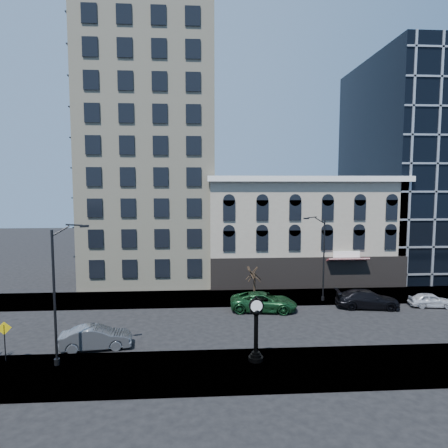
{
  "coord_description": "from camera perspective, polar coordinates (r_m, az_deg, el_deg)",
  "views": [
    {
      "loc": [
        -0.37,
        -31.65,
        11.38
      ],
      "look_at": [
        2.0,
        4.0,
        8.0
      ],
      "focal_mm": 32.0,
      "sensor_mm": 36.0,
      "label": 1
    }
  ],
  "objects": [
    {
      "name": "street_lamp_far",
      "position": [
        39.84,
        13.33,
        -1.71
      ],
      "size": [
        2.2,
        0.53,
        8.51
      ],
      "rotation": [
        0.0,
        0.0,
        3.27
      ],
      "color": "black",
      "rests_on": "sidewalk_far"
    },
    {
      "name": "street_clock",
      "position": [
        26.68,
        4.6,
        -15.08
      ],
      "size": [
        0.97,
        0.97,
        4.27
      ],
      "rotation": [
        0.0,
        0.0,
        0.15
      ],
      "color": "black",
      "rests_on": "sidewalk_near"
    },
    {
      "name": "victorian_row",
      "position": [
        49.42,
        10.72,
        -0.94
      ],
      "size": [
        22.6,
        11.19,
        12.5
      ],
      "color": "#A19784",
      "rests_on": "ground"
    },
    {
      "name": "car_far_b",
      "position": [
        40.34,
        19.79,
        -10.06
      ],
      "size": [
        6.11,
        3.21,
        1.69
      ],
      "primitive_type": "imported",
      "rotation": [
        0.0,
        0.0,
        1.42
      ],
      "color": "black",
      "rests_on": "ground"
    },
    {
      "name": "sidewalk_near",
      "position": [
        26.22,
        -2.8,
        -20.18
      ],
      "size": [
        160.0,
        6.0,
        0.12
      ],
      "primitive_type": "cube",
      "color": "gray",
      "rests_on": "ground"
    },
    {
      "name": "car_far_a",
      "position": [
        37.39,
        5.67,
        -10.99
      ],
      "size": [
        6.41,
        3.64,
        1.69
      ],
      "primitive_type": "imported",
      "rotation": [
        0.0,
        0.0,
        1.43
      ],
      "color": "#143F1E",
      "rests_on": "ground"
    },
    {
      "name": "car_near_b",
      "position": [
        30.46,
        -17.82,
        -15.18
      ],
      "size": [
        5.07,
        2.35,
        1.61
      ],
      "primitive_type": "imported",
      "rotation": [
        0.0,
        0.0,
        1.71
      ],
      "color": "#595B60",
      "rests_on": "ground"
    },
    {
      "name": "ground",
      "position": [
        33.63,
        -3.04,
        -14.38
      ],
      "size": [
        160.0,
        160.0,
        0.0
      ],
      "primitive_type": "plane",
      "color": "black",
      "rests_on": "ground"
    },
    {
      "name": "bare_tree_far",
      "position": [
        40.19,
        4.39,
        -6.53
      ],
      "size": [
        2.29,
        2.29,
        3.94
      ],
      "color": "#302318",
      "rests_on": "sidewalk_far"
    },
    {
      "name": "sidewalk_far",
      "position": [
        41.23,
        -3.2,
        -10.54
      ],
      "size": [
        160.0,
        6.0,
        0.12
      ],
      "primitive_type": "cube",
      "color": "gray",
      "rests_on": "ground"
    },
    {
      "name": "cream_tower",
      "position": [
        51.47,
        -10.48,
        14.19
      ],
      "size": [
        15.9,
        15.4,
        42.5
      ],
      "color": "beige",
      "rests_on": "ground"
    },
    {
      "name": "warning_sign",
      "position": [
        30.02,
        -28.88,
        -13.63
      ],
      "size": [
        0.82,
        0.33,
        2.63
      ],
      "rotation": [
        0.0,
        0.0,
        0.34
      ],
      "color": "black",
      "rests_on": "sidewalk_near"
    },
    {
      "name": "car_far_c",
      "position": [
        43.05,
        27.42,
        -9.62
      ],
      "size": [
        4.09,
        2.08,
        1.33
      ],
      "primitive_type": "imported",
      "rotation": [
        0.0,
        0.0,
        1.44
      ],
      "color": "silver",
      "rests_on": "ground"
    },
    {
      "name": "glass_office",
      "position": [
        61.78,
        28.04,
        7.21
      ],
      "size": [
        20.0,
        20.15,
        28.0
      ],
      "color": "black",
      "rests_on": "ground"
    },
    {
      "name": "street_lamp_near",
      "position": [
        26.85,
        -21.84,
        -4.39
      ],
      "size": [
        2.28,
        0.98,
        9.11
      ],
      "rotation": [
        0.0,
        0.0,
        0.33
      ],
      "color": "black",
      "rests_on": "sidewalk_near"
    }
  ]
}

